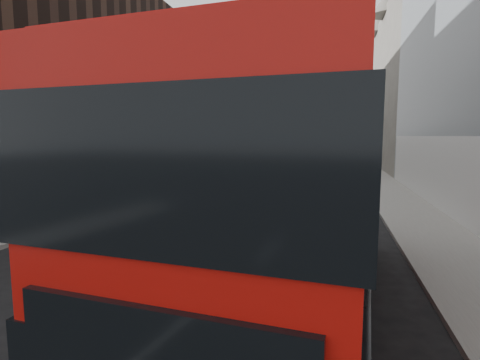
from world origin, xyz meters
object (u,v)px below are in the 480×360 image
Objects in this scene: grey_bus at (318,150)px; street_lamp at (130,130)px; red_bus at (303,195)px; car_b at (306,185)px; car_c at (308,171)px; car_a at (317,199)px.

street_lamp is at bearing -106.82° from grey_bus.
car_b is at bearing 98.93° from red_bus.
car_b is (-1.05, 16.70, -1.95)m from red_bus.
street_lamp is 0.60× the size of red_bus.
car_c is (9.89, 13.46, -3.52)m from street_lamp.
red_bus is 2.58× the size of car_c.
grey_bus is at bearing 85.21° from car_c.
grey_bus is 2.77× the size of car_c.
car_a is 0.97× the size of car_b.
street_lamp reaches higher than car_b.
street_lamp reaches higher than car_c.
car_a reaches higher than car_b.
car_c is at bearing 86.04° from car_b.
street_lamp is 0.56× the size of grey_bus.
grey_bus is 11.95m from car_c.
red_bus reaches higher than car_a.
car_a is (11.28, -1.51, -3.55)m from street_lamp.
car_c is (-0.42, -11.85, -1.48)m from grey_bus.
car_b is 0.84× the size of car_c.
street_lamp is at bearing -165.40° from car_b.
car_b is 9.51m from car_c.
red_bus is 3.08× the size of car_b.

